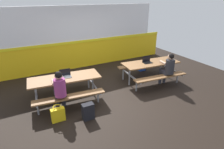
# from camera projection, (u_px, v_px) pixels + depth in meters

# --- Properties ---
(ground_plane) EXTENTS (10.00, 10.00, 0.02)m
(ground_plane) POSITION_uv_depth(u_px,v_px,m) (114.00, 91.00, 6.30)
(ground_plane) COLOR black
(accent_backdrop) EXTENTS (8.00, 0.14, 2.60)m
(accent_backdrop) POSITION_uv_depth(u_px,v_px,m) (84.00, 39.00, 8.00)
(accent_backdrop) COLOR yellow
(accent_backdrop) RESTS_ON ground
(picnic_table_left) EXTENTS (2.11, 1.74, 0.74)m
(picnic_table_left) POSITION_uv_depth(u_px,v_px,m) (65.00, 83.00, 5.57)
(picnic_table_left) COLOR brown
(picnic_table_left) RESTS_ON ground
(picnic_table_right) EXTENTS (2.11, 1.74, 0.74)m
(picnic_table_right) POSITION_uv_depth(u_px,v_px,m) (150.00, 67.00, 6.80)
(picnic_table_right) COLOR brown
(picnic_table_right) RESTS_ON ground
(student_nearer) EXTENTS (0.39, 0.54, 1.21)m
(student_nearer) POSITION_uv_depth(u_px,v_px,m) (60.00, 88.00, 4.97)
(student_nearer) COLOR #2D2D38
(student_nearer) RESTS_ON ground
(student_further) EXTENTS (0.39, 0.54, 1.21)m
(student_further) POSITION_uv_depth(u_px,v_px,m) (168.00, 67.00, 6.39)
(student_further) COLOR #2D2D38
(student_further) RESTS_ON ground
(laptop_silver) EXTENTS (0.34, 0.25, 0.22)m
(laptop_silver) POSITION_uv_depth(u_px,v_px,m) (66.00, 75.00, 5.54)
(laptop_silver) COLOR silver
(laptop_silver) RESTS_ON picnic_table_left
(laptop_dark) EXTENTS (0.34, 0.25, 0.22)m
(laptop_dark) POSITION_uv_depth(u_px,v_px,m) (147.00, 61.00, 6.70)
(laptop_dark) COLOR black
(laptop_dark) RESTS_ON picnic_table_right
(backpack_dark) EXTENTS (0.30, 0.22, 0.44)m
(backpack_dark) POSITION_uv_depth(u_px,v_px,m) (142.00, 66.00, 7.93)
(backpack_dark) COLOR #1E47B2
(backpack_dark) RESTS_ON ground
(tote_bag_bright) EXTENTS (0.34, 0.21, 0.43)m
(tote_bag_bright) POSITION_uv_depth(u_px,v_px,m) (58.00, 114.00, 4.75)
(tote_bag_bright) COLOR yellow
(tote_bag_bright) RESTS_ON ground
(satchel_spare) EXTENTS (0.30, 0.22, 0.44)m
(satchel_spare) POSITION_uv_depth(u_px,v_px,m) (88.00, 111.00, 4.82)
(satchel_spare) COLOR black
(satchel_spare) RESTS_ON ground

